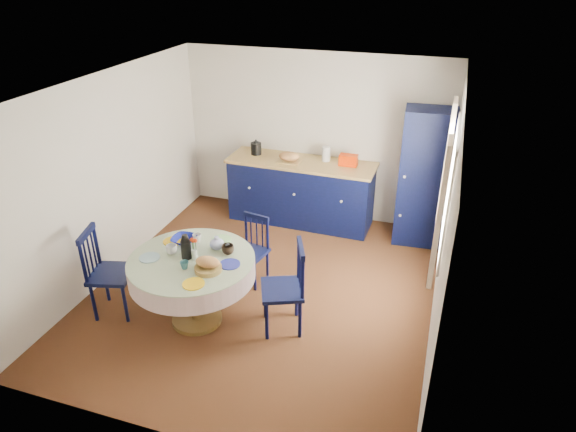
% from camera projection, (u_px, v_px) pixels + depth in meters
% --- Properties ---
extents(floor, '(4.50, 4.50, 0.00)m').
position_uv_depth(floor, '(264.00, 290.00, 6.33)').
color(floor, black).
rests_on(floor, ground).
extents(ceiling, '(4.50, 4.50, 0.00)m').
position_uv_depth(ceiling, '(259.00, 87.00, 5.18)').
color(ceiling, white).
rests_on(ceiling, wall_back).
extents(wall_back, '(4.00, 0.02, 2.50)m').
position_uv_depth(wall_back, '(315.00, 137.00, 7.65)').
color(wall_back, silver).
rests_on(wall_back, floor).
extents(wall_left, '(0.02, 4.50, 2.50)m').
position_uv_depth(wall_left, '(109.00, 177.00, 6.30)').
color(wall_left, silver).
rests_on(wall_left, floor).
extents(wall_right, '(0.02, 4.50, 2.50)m').
position_uv_depth(wall_right, '(446.00, 225.00, 5.21)').
color(wall_right, silver).
rests_on(wall_right, floor).
extents(window, '(0.10, 1.74, 1.45)m').
position_uv_depth(window, '(447.00, 188.00, 5.35)').
color(window, white).
rests_on(window, wall_right).
extents(kitchen_counter, '(2.20, 0.73, 1.22)m').
position_uv_depth(kitchen_counter, '(301.00, 191.00, 7.73)').
color(kitchen_counter, black).
rests_on(kitchen_counter, floor).
extents(pantry_cabinet, '(0.71, 0.53, 1.92)m').
position_uv_depth(pantry_cabinet, '(424.00, 178.00, 6.99)').
color(pantry_cabinet, black).
rests_on(pantry_cabinet, floor).
extents(dining_table, '(1.35, 1.35, 1.10)m').
position_uv_depth(dining_table, '(193.00, 269.00, 5.49)').
color(dining_table, brown).
rests_on(dining_table, floor).
extents(chair_left, '(0.55, 0.57, 1.05)m').
position_uv_depth(chair_left, '(107.00, 272.00, 5.73)').
color(chair_left, black).
rests_on(chair_left, floor).
extents(chair_far, '(0.45, 0.44, 0.87)m').
position_uv_depth(chair_far, '(252.00, 249.00, 6.34)').
color(chair_far, black).
rests_on(chair_far, floor).
extents(chair_right, '(0.59, 0.60, 1.04)m').
position_uv_depth(chair_right, '(286.00, 287.00, 5.48)').
color(chair_right, black).
rests_on(chair_right, floor).
extents(mug_a, '(0.12, 0.12, 0.10)m').
position_uv_depth(mug_a, '(172.00, 249.00, 5.51)').
color(mug_a, silver).
rests_on(mug_a, dining_table).
extents(mug_b, '(0.09, 0.09, 0.08)m').
position_uv_depth(mug_b, '(184.00, 265.00, 5.25)').
color(mug_b, '#2E616E').
rests_on(mug_b, dining_table).
extents(mug_c, '(0.13, 0.13, 0.11)m').
position_uv_depth(mug_c, '(228.00, 249.00, 5.50)').
color(mug_c, black).
rests_on(mug_c, dining_table).
extents(mug_d, '(0.10, 0.10, 0.09)m').
position_uv_depth(mug_d, '(197.00, 238.00, 5.73)').
color(mug_d, silver).
rests_on(mug_d, dining_table).
extents(cobalt_bowl, '(0.27, 0.27, 0.07)m').
position_uv_depth(cobalt_bowl, '(184.00, 240.00, 5.72)').
color(cobalt_bowl, navy).
rests_on(cobalt_bowl, dining_table).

